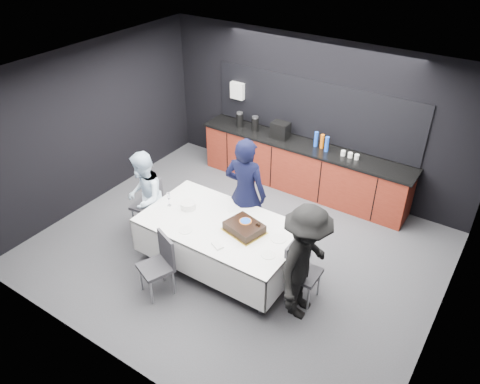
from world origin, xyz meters
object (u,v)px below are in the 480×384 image
party_table (221,231)px  person_left (145,197)px  person_center (245,193)px  plate_stack (188,205)px  person_right (305,263)px  chair_near (160,261)px  chair_left (150,202)px  chair_right (299,267)px  champagne_flute (168,197)px  cake_assembly (244,228)px

party_table → person_left: person_left is taller
party_table → person_center: person_center is taller
plate_stack → person_right: bearing=-5.7°
chair_near → chair_left: bearing=138.2°
plate_stack → person_left: size_ratio=0.15×
plate_stack → person_center: (0.62, 0.63, 0.10)m
chair_left → person_center: bearing=21.3°
plate_stack → chair_right: chair_right is taller
plate_stack → chair_right: (1.89, 0.01, -0.30)m
party_table → chair_near: size_ratio=2.51×
party_table → champagne_flute: 0.97m
chair_right → person_right: (0.18, -0.22, 0.31)m
person_center → party_table: bearing=83.0°
cake_assembly → champagne_flute: 1.31m
party_table → person_center: 0.73m
champagne_flute → person_left: (-0.49, -0.02, -0.18)m
champagne_flute → person_right: bearing=-2.5°
champagne_flute → chair_right: champagne_flute is taller
plate_stack → person_left: 0.79m
chair_right → person_left: 2.68m
person_left → champagne_flute: bearing=58.3°
cake_assembly → champagne_flute: (-1.30, -0.10, 0.09)m
champagne_flute → person_right: size_ratio=0.13×
chair_right → person_right: person_right is taller
chair_near → person_center: (0.37, 1.57, 0.39)m
person_center → person_right: (1.45, -0.83, -0.08)m
champagne_flute → party_table: bearing=3.8°
party_table → plate_stack: plate_stack is taller
chair_left → party_table: bearing=-3.6°
champagne_flute → chair_near: (0.53, -0.83, -0.40)m
plate_stack → person_center: 0.89m
plate_stack → chair_left: size_ratio=0.25×
cake_assembly → chair_right: cake_assembly is taller
cake_assembly → person_right: bearing=-10.6°
cake_assembly → chair_near: bearing=-129.7°
person_right → plate_stack: bearing=81.6°
champagne_flute → person_left: person_left is taller
chair_left → person_left: (0.08, -0.18, 0.23)m
chair_near → person_center: 1.66m
person_center → chair_near: bearing=68.3°
person_left → person_right: bearing=53.9°
person_left → chair_near: bearing=17.0°
chair_left → chair_near: bearing=-41.8°
champagne_flute → person_right: person_right is taller
cake_assembly → chair_right: bearing=1.4°
champagne_flute → person_left: 0.52m
chair_right → plate_stack: bearing=-179.7°
cake_assembly → champagne_flute: bearing=-175.8°
party_table → chair_near: 0.98m
chair_left → person_left: bearing=-64.6°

